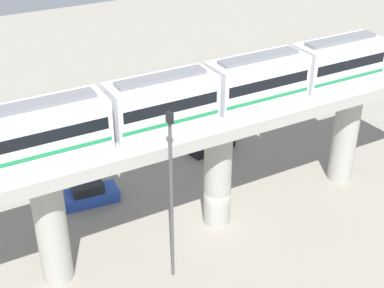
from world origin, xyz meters
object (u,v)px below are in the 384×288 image
at_px(parked_car_blue, 89,194).
at_px(signal_post, 171,193).
at_px(train, 212,91).
at_px(parked_car_black, 210,142).
at_px(parked_car_yellow, 69,155).

distance_m(parked_car_blue, signal_post, 11.56).
relative_size(train, parked_car_blue, 6.27).
bearing_deg(signal_post, train, -54.13).
relative_size(train, parked_car_black, 6.24).
bearing_deg(parked_car_black, parked_car_yellow, 63.70).
height_order(train, parked_car_black, train).
distance_m(train, parked_car_black, 14.21).
bearing_deg(signal_post, parked_car_blue, 10.25).
xyz_separation_m(train, parked_car_black, (8.99, -5.51, -9.53)).
relative_size(parked_car_yellow, signal_post, 0.40).
xyz_separation_m(train, signal_post, (-3.40, 4.70, -4.07)).
bearing_deg(parked_car_blue, signal_post, -163.25).
distance_m(parked_car_yellow, signal_post, 17.25).
bearing_deg(parked_car_black, parked_car_blue, 93.51).
xyz_separation_m(train, parked_car_yellow, (12.90, 6.04, -9.53)).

